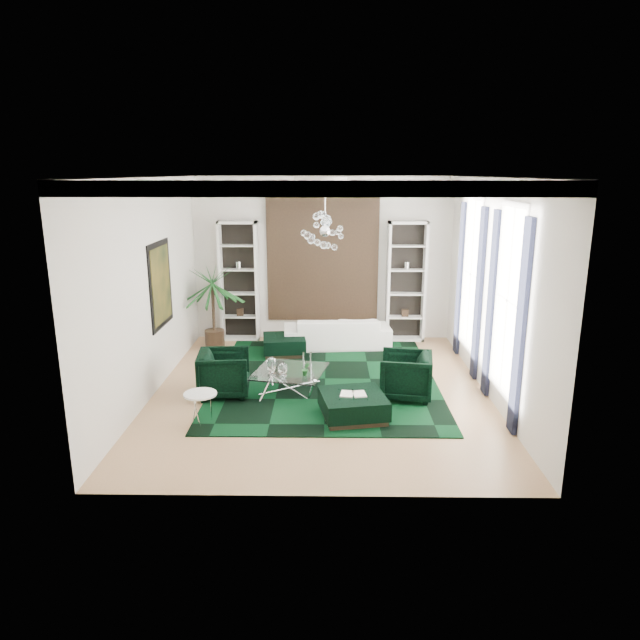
{
  "coord_description": "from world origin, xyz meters",
  "views": [
    {
      "loc": [
        0.14,
        -9.76,
        3.88
      ],
      "look_at": [
        -0.02,
        0.5,
        1.21
      ],
      "focal_mm": 32.0,
      "sensor_mm": 36.0,
      "label": 1
    }
  ],
  "objects_px": {
    "armchair_right": "(406,376)",
    "coffee_table": "(290,381)",
    "side_table": "(201,409)",
    "sofa": "(337,332)",
    "ottoman_front": "(353,406)",
    "palm": "(213,296)",
    "armchair_left": "(224,373)",
    "ottoman_side": "(284,345)"
  },
  "relations": [
    {
      "from": "armchair_right",
      "to": "ottoman_side",
      "type": "xyz_separation_m",
      "value": [
        -2.33,
        2.46,
        -0.21
      ]
    },
    {
      "from": "ottoman_front",
      "to": "palm",
      "type": "height_order",
      "value": "palm"
    },
    {
      "from": "coffee_table",
      "to": "palm",
      "type": "xyz_separation_m",
      "value": [
        -1.89,
        2.74,
        0.99
      ]
    },
    {
      "from": "sofa",
      "to": "side_table",
      "type": "bearing_deg",
      "value": 57.11
    },
    {
      "from": "armchair_left",
      "to": "ottoman_front",
      "type": "distance_m",
      "value": 2.46
    },
    {
      "from": "coffee_table",
      "to": "ottoman_front",
      "type": "bearing_deg",
      "value": -44.77
    },
    {
      "from": "armchair_right",
      "to": "ottoman_side",
      "type": "distance_m",
      "value": 3.39
    },
    {
      "from": "sofa",
      "to": "side_table",
      "type": "height_order",
      "value": "sofa"
    },
    {
      "from": "armchair_right",
      "to": "palm",
      "type": "distance_m",
      "value": 5.0
    },
    {
      "from": "ottoman_front",
      "to": "side_table",
      "type": "bearing_deg",
      "value": -173.85
    },
    {
      "from": "armchair_right",
      "to": "side_table",
      "type": "xyz_separation_m",
      "value": [
        -3.37,
        -1.14,
        -0.16
      ]
    },
    {
      "from": "sofa",
      "to": "armchair_left",
      "type": "relative_size",
      "value": 2.68
    },
    {
      "from": "coffee_table",
      "to": "palm",
      "type": "bearing_deg",
      "value": 124.64
    },
    {
      "from": "armchair_right",
      "to": "ottoman_front",
      "type": "xyz_separation_m",
      "value": [
        -0.96,
        -0.88,
        -0.21
      ]
    },
    {
      "from": "sofa",
      "to": "palm",
      "type": "relative_size",
      "value": 1.0
    },
    {
      "from": "armchair_left",
      "to": "ottoman_side",
      "type": "xyz_separation_m",
      "value": [
        0.88,
        2.38,
        -0.21
      ]
    },
    {
      "from": "ottoman_side",
      "to": "ottoman_front",
      "type": "xyz_separation_m",
      "value": [
        1.37,
        -3.33,
        0.0
      ]
    },
    {
      "from": "ottoman_front",
      "to": "side_table",
      "type": "distance_m",
      "value": 2.43
    },
    {
      "from": "armchair_left",
      "to": "ottoman_side",
      "type": "height_order",
      "value": "armchair_left"
    },
    {
      "from": "coffee_table",
      "to": "ottoman_side",
      "type": "distance_m",
      "value": 2.26
    },
    {
      "from": "coffee_table",
      "to": "ottoman_front",
      "type": "distance_m",
      "value": 1.55
    },
    {
      "from": "ottoman_front",
      "to": "palm",
      "type": "bearing_deg",
      "value": 127.99
    },
    {
      "from": "armchair_left",
      "to": "palm",
      "type": "height_order",
      "value": "palm"
    },
    {
      "from": "sofa",
      "to": "armchair_right",
      "type": "height_order",
      "value": "armchair_right"
    },
    {
      "from": "ottoman_front",
      "to": "sofa",
      "type": "bearing_deg",
      "value": 93.06
    },
    {
      "from": "armchair_right",
      "to": "ottoman_front",
      "type": "bearing_deg",
      "value": -38.72
    },
    {
      "from": "ottoman_front",
      "to": "armchair_left",
      "type": "bearing_deg",
      "value": 157.14
    },
    {
      "from": "side_table",
      "to": "palm",
      "type": "distance_m",
      "value": 4.24
    },
    {
      "from": "ottoman_side",
      "to": "armchair_right",
      "type": "bearing_deg",
      "value": -46.56
    },
    {
      "from": "ottoman_side",
      "to": "side_table",
      "type": "distance_m",
      "value": 3.74
    },
    {
      "from": "coffee_table",
      "to": "side_table",
      "type": "distance_m",
      "value": 1.89
    },
    {
      "from": "coffee_table",
      "to": "palm",
      "type": "height_order",
      "value": "palm"
    },
    {
      "from": "sofa",
      "to": "side_table",
      "type": "relative_size",
      "value": 4.6
    },
    {
      "from": "ottoman_side",
      "to": "coffee_table",
      "type": "bearing_deg",
      "value": -83.11
    },
    {
      "from": "armchair_right",
      "to": "coffee_table",
      "type": "bearing_deg",
      "value": -87.12
    },
    {
      "from": "armchair_left",
      "to": "coffee_table",
      "type": "distance_m",
      "value": 1.18
    },
    {
      "from": "coffee_table",
      "to": "side_table",
      "type": "relative_size",
      "value": 2.31
    },
    {
      "from": "side_table",
      "to": "coffee_table",
      "type": "bearing_deg",
      "value": 45.79
    },
    {
      "from": "coffee_table",
      "to": "palm",
      "type": "relative_size",
      "value": 0.5
    },
    {
      "from": "sofa",
      "to": "armchair_left",
      "type": "bearing_deg",
      "value": 50.19
    },
    {
      "from": "armchair_left",
      "to": "palm",
      "type": "relative_size",
      "value": 0.37
    },
    {
      "from": "side_table",
      "to": "ottoman_front",
      "type": "bearing_deg",
      "value": 6.15
    }
  ]
}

